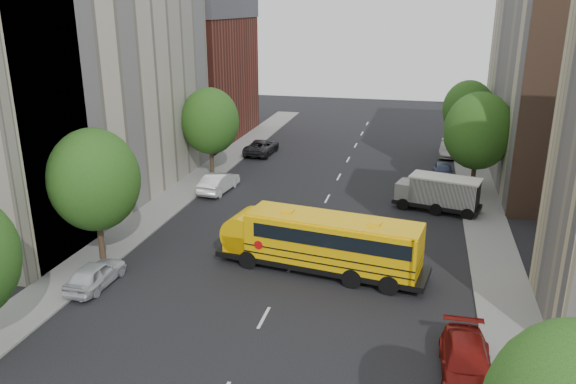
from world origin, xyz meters
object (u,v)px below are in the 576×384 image
at_px(street_tree_4, 478,131).
at_px(safari_truck, 438,193).
at_px(school_bus, 319,240).
at_px(parked_car_4, 443,171).
at_px(street_tree_1, 94,180).
at_px(parked_car_1, 219,182).
at_px(street_tree_5, 468,109).
at_px(parked_car_2, 262,147).
at_px(parked_car_3, 467,363).
at_px(street_tree_2, 210,121).
at_px(parked_car_5, 450,148).
at_px(parked_car_0, 95,274).

relative_size(street_tree_4, safari_truck, 1.26).
distance_m(school_bus, parked_car_4, 21.24).
xyz_separation_m(street_tree_1, parked_car_1, (2.20, 13.72, -4.17)).
xyz_separation_m(school_bus, safari_truck, (6.64, 11.65, -0.50)).
bearing_deg(street_tree_5, parked_car_2, -168.91).
xyz_separation_m(street_tree_1, street_tree_4, (22.00, 18.00, 0.12)).
height_order(street_tree_5, parked_car_3, street_tree_5).
xyz_separation_m(safari_truck, parked_car_4, (0.54, 8.30, -0.69)).
relative_size(street_tree_2, parked_car_3, 1.54).
bearing_deg(street_tree_2, street_tree_4, 0.00).
bearing_deg(parked_car_3, parked_car_5, 88.21).
bearing_deg(street_tree_2, school_bus, -52.40).
height_order(street_tree_1, parked_car_4, street_tree_1).
xyz_separation_m(safari_truck, parked_car_5, (1.34, 16.56, -0.59)).
distance_m(parked_car_0, parked_car_2, 29.13).
bearing_deg(parked_car_3, parked_car_4, 89.63).
relative_size(street_tree_1, street_tree_5, 1.05).
xyz_separation_m(street_tree_4, school_bus, (-9.38, -16.38, -3.19)).
bearing_deg(safari_truck, parked_car_2, 157.29).
height_order(street_tree_4, parked_car_5, street_tree_4).
bearing_deg(school_bus, parked_car_5, 82.85).
bearing_deg(street_tree_1, parked_car_0, -64.98).
relative_size(parked_car_1, parked_car_4, 1.16).
distance_m(street_tree_4, street_tree_5, 12.01).
height_order(parked_car_2, parked_car_5, parked_car_5).
bearing_deg(parked_car_1, street_tree_4, -162.66).
xyz_separation_m(street_tree_4, parked_car_4, (-2.20, 3.58, -4.38)).
bearing_deg(safari_truck, street_tree_2, -179.52).
height_order(school_bus, parked_car_1, school_bus).
height_order(street_tree_5, safari_truck, street_tree_5).
distance_m(school_bus, parked_car_3, 11.18).
height_order(school_bus, parked_car_4, school_bus).
xyz_separation_m(street_tree_2, parked_car_1, (2.20, -4.28, -4.05)).
relative_size(street_tree_1, street_tree_4, 0.98).
bearing_deg(parked_car_2, parked_car_5, -166.63).
relative_size(street_tree_4, parked_car_0, 1.96).
distance_m(parked_car_4, parked_car_5, 8.30).
relative_size(street_tree_2, street_tree_4, 0.95).
height_order(school_bus, safari_truck, school_bus).
relative_size(street_tree_2, street_tree_5, 1.03).
xyz_separation_m(street_tree_1, street_tree_5, (22.00, 30.00, -0.25)).
height_order(street_tree_4, parked_car_4, street_tree_4).
height_order(street_tree_2, school_bus, street_tree_2).
bearing_deg(parked_car_4, school_bus, -110.05).
xyz_separation_m(street_tree_5, parked_car_5, (-1.40, -0.17, -3.91)).
bearing_deg(street_tree_2, parked_car_1, -62.78).
bearing_deg(street_tree_5, safari_truck, -99.30).
distance_m(street_tree_1, parked_car_5, 36.49).
xyz_separation_m(street_tree_2, street_tree_4, (22.00, 0.00, 0.25)).
xyz_separation_m(street_tree_4, street_tree_5, (-0.00, 12.00, -0.37)).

